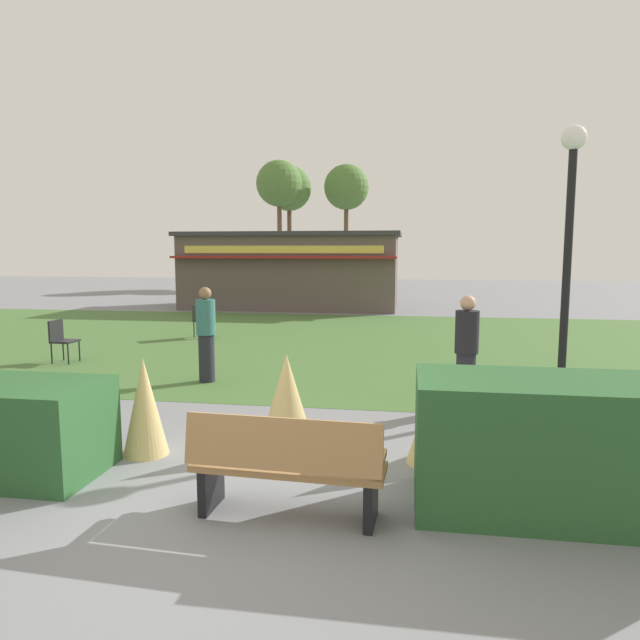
{
  "coord_description": "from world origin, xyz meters",
  "views": [
    {
      "loc": [
        1.56,
        -4.68,
        2.35
      ],
      "look_at": [
        0.22,
        3.84,
        1.26
      ],
      "focal_mm": 31.74,
      "sensor_mm": 36.0,
      "label": 1
    }
  ],
  "objects_px": {
    "tree_left_bg": "(279,185)",
    "food_kiosk": "(292,270)",
    "person_strolling": "(466,352)",
    "person_standing": "(206,334)",
    "parked_car_west_slot": "(293,282)",
    "park_bench": "(286,466)",
    "lamppost_mid": "(569,232)",
    "cafe_chair_west": "(61,337)",
    "cafe_chair_east": "(200,318)",
    "tree_right_bg": "(289,189)",
    "tree_center_bg": "(346,188)"
  },
  "relations": [
    {
      "from": "park_bench",
      "to": "parked_car_west_slot",
      "type": "relative_size",
      "value": 0.4
    },
    {
      "from": "person_standing",
      "to": "tree_center_bg",
      "type": "bearing_deg",
      "value": 59.16
    },
    {
      "from": "tree_center_bg",
      "to": "tree_right_bg",
      "type": "bearing_deg",
      "value": -176.97
    },
    {
      "from": "tree_right_bg",
      "to": "tree_center_bg",
      "type": "xyz_separation_m",
      "value": [
        3.59,
        0.19,
        0.04
      ]
    },
    {
      "from": "lamppost_mid",
      "to": "cafe_chair_west",
      "type": "relative_size",
      "value": 4.64
    },
    {
      "from": "cafe_chair_east",
      "to": "person_standing",
      "type": "distance_m",
      "value": 5.15
    },
    {
      "from": "lamppost_mid",
      "to": "person_standing",
      "type": "distance_m",
      "value": 6.12
    },
    {
      "from": "parked_car_west_slot",
      "to": "tree_center_bg",
      "type": "height_order",
      "value": "tree_center_bg"
    },
    {
      "from": "person_standing",
      "to": "tree_center_bg",
      "type": "relative_size",
      "value": 0.22
    },
    {
      "from": "tree_center_bg",
      "to": "cafe_chair_west",
      "type": "bearing_deg",
      "value": -97.2
    },
    {
      "from": "park_bench",
      "to": "food_kiosk",
      "type": "relative_size",
      "value": 0.2
    },
    {
      "from": "person_standing",
      "to": "tree_left_bg",
      "type": "relative_size",
      "value": 0.22
    },
    {
      "from": "food_kiosk",
      "to": "person_strolling",
      "type": "xyz_separation_m",
      "value": [
        5.52,
        -14.17,
        -0.66
      ]
    },
    {
      "from": "tree_left_bg",
      "to": "food_kiosk",
      "type": "bearing_deg",
      "value": -74.69
    },
    {
      "from": "food_kiosk",
      "to": "person_standing",
      "type": "xyz_separation_m",
      "value": [
        1.16,
        -13.03,
        -0.66
      ]
    },
    {
      "from": "lamppost_mid",
      "to": "tree_center_bg",
      "type": "height_order",
      "value": "tree_center_bg"
    },
    {
      "from": "person_strolling",
      "to": "person_standing",
      "type": "height_order",
      "value": "same"
    },
    {
      "from": "tree_right_bg",
      "to": "tree_center_bg",
      "type": "distance_m",
      "value": 3.6
    },
    {
      "from": "food_kiosk",
      "to": "tree_left_bg",
      "type": "relative_size",
      "value": 1.12
    },
    {
      "from": "parked_car_west_slot",
      "to": "cafe_chair_east",
      "type": "bearing_deg",
      "value": -87.61
    },
    {
      "from": "parked_car_west_slot",
      "to": "tree_right_bg",
      "type": "relative_size",
      "value": 0.58
    },
    {
      "from": "cafe_chair_west",
      "to": "food_kiosk",
      "type": "bearing_deg",
      "value": 78.36
    },
    {
      "from": "tree_right_bg",
      "to": "tree_center_bg",
      "type": "relative_size",
      "value": 0.99
    },
    {
      "from": "lamppost_mid",
      "to": "cafe_chair_east",
      "type": "height_order",
      "value": "lamppost_mid"
    },
    {
      "from": "cafe_chair_west",
      "to": "person_standing",
      "type": "relative_size",
      "value": 0.53
    },
    {
      "from": "cafe_chair_west",
      "to": "tree_left_bg",
      "type": "relative_size",
      "value": 0.12
    },
    {
      "from": "park_bench",
      "to": "tree_center_bg",
      "type": "height_order",
      "value": "tree_center_bg"
    },
    {
      "from": "food_kiosk",
      "to": "person_strolling",
      "type": "bearing_deg",
      "value": -68.7
    },
    {
      "from": "lamppost_mid",
      "to": "tree_right_bg",
      "type": "height_order",
      "value": "tree_right_bg"
    },
    {
      "from": "person_strolling",
      "to": "food_kiosk",
      "type": "bearing_deg",
      "value": -32.19
    },
    {
      "from": "park_bench",
      "to": "tree_left_bg",
      "type": "height_order",
      "value": "tree_left_bg"
    },
    {
      "from": "tree_left_bg",
      "to": "tree_right_bg",
      "type": "distance_m",
      "value": 1.26
    },
    {
      "from": "park_bench",
      "to": "tree_left_bg",
      "type": "relative_size",
      "value": 0.22
    },
    {
      "from": "person_strolling",
      "to": "tree_right_bg",
      "type": "bearing_deg",
      "value": -36.33
    },
    {
      "from": "food_kiosk",
      "to": "tree_right_bg",
      "type": "height_order",
      "value": "tree_right_bg"
    },
    {
      "from": "cafe_chair_east",
      "to": "parked_car_west_slot",
      "type": "relative_size",
      "value": 0.21
    },
    {
      "from": "parked_car_west_slot",
      "to": "tree_center_bg",
      "type": "distance_m",
      "value": 8.62
    },
    {
      "from": "food_kiosk",
      "to": "person_standing",
      "type": "bearing_deg",
      "value": -84.93
    },
    {
      "from": "lamppost_mid",
      "to": "person_strolling",
      "type": "height_order",
      "value": "lamppost_mid"
    },
    {
      "from": "cafe_chair_west",
      "to": "person_standing",
      "type": "height_order",
      "value": "person_standing"
    },
    {
      "from": "lamppost_mid",
      "to": "tree_right_bg",
      "type": "xyz_separation_m",
      "value": [
        -9.87,
        26.6,
        3.48
      ]
    },
    {
      "from": "food_kiosk",
      "to": "tree_left_bg",
      "type": "xyz_separation_m",
      "value": [
        -3.24,
        11.83,
        4.74
      ]
    },
    {
      "from": "food_kiosk",
      "to": "tree_right_bg",
      "type": "relative_size",
      "value": 1.15
    },
    {
      "from": "person_strolling",
      "to": "parked_car_west_slot",
      "type": "bearing_deg",
      "value": -35.27
    },
    {
      "from": "cafe_chair_east",
      "to": "tree_left_bg",
      "type": "distance_m",
      "value": 21.04
    },
    {
      "from": "tree_right_bg",
      "to": "tree_left_bg",
      "type": "bearing_deg",
      "value": -107.05
    },
    {
      "from": "tree_left_bg",
      "to": "parked_car_west_slot",
      "type": "bearing_deg",
      "value": -69.67
    },
    {
      "from": "tree_left_bg",
      "to": "tree_right_bg",
      "type": "height_order",
      "value": "tree_left_bg"
    },
    {
      "from": "cafe_chair_east",
      "to": "person_strolling",
      "type": "distance_m",
      "value": 8.64
    },
    {
      "from": "tree_right_bg",
      "to": "park_bench",
      "type": "bearing_deg",
      "value": -78.06
    }
  ]
}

